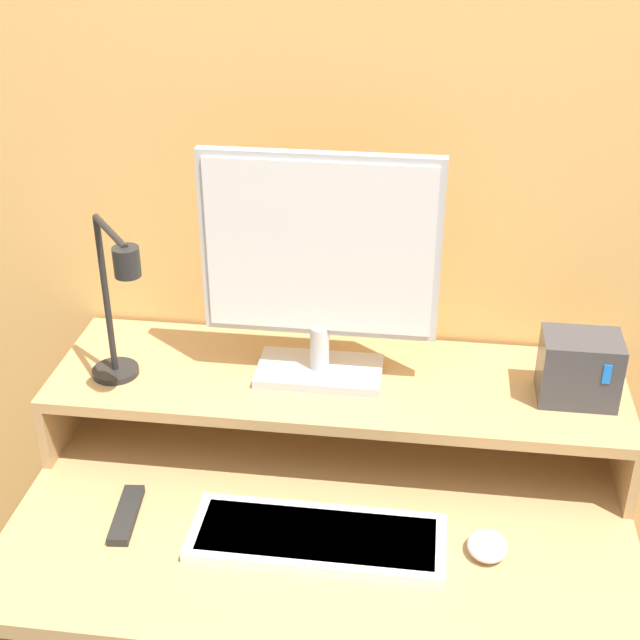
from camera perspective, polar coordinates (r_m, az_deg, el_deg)
name	(u,v)px	position (r m, az deg, el deg)	size (l,w,h in m)	color
wall_back	(352,145)	(1.71, 2.04, 11.13)	(6.00, 0.05, 2.50)	#E5AD60
desk	(325,588)	(1.78, 0.30, -16.77)	(1.08, 0.70, 0.71)	tan
monitor_shelf	(338,386)	(1.70, 1.13, -4.27)	(1.08, 0.33, 0.15)	tan
monitor	(320,264)	(1.58, -0.02, 3.60)	(0.43, 0.13, 0.44)	#BCBCC1
desk_lamp	(117,308)	(1.61, -12.84, 0.74)	(0.16, 0.19, 0.33)	black
router_dock	(579,368)	(1.66, 16.25, -2.98)	(0.14, 0.10, 0.13)	#3D3D42
keyboard	(316,537)	(1.55, -0.27, -13.73)	(0.43, 0.16, 0.02)	silver
mouse	(487,546)	(1.55, 10.67, -14.02)	(0.07, 0.08, 0.03)	silver
remote_control	(126,515)	(1.63, -12.29, -12.08)	(0.05, 0.15, 0.02)	black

